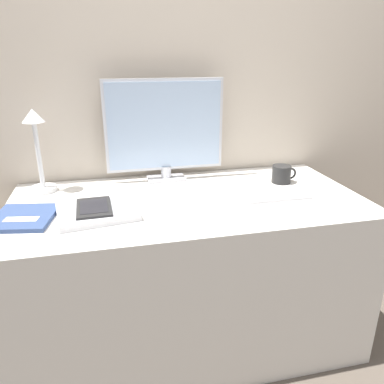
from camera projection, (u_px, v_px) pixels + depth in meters
name	position (u px, v px, depth m)	size (l,w,h in m)	color
ground_plane	(197.00, 361.00, 1.67)	(10.00, 10.00, 0.00)	brown
wall_back	(169.00, 73.00, 1.77)	(3.60, 0.05, 2.40)	beige
desk	(188.00, 271.00, 1.71)	(1.48, 0.73, 0.71)	silver
monitor	(165.00, 129.00, 1.74)	(0.56, 0.11, 0.48)	silver
keyboard	(277.00, 196.00, 1.59)	(0.28, 0.10, 0.01)	silver
laptop	(97.00, 212.00, 1.43)	(0.32, 0.28, 0.02)	silver
ereader	(94.00, 207.00, 1.43)	(0.14, 0.20, 0.01)	black
desk_lamp	(37.00, 145.00, 1.60)	(0.12, 0.12, 0.36)	white
notebook	(23.00, 217.00, 1.39)	(0.26, 0.27, 0.02)	#334775
coffee_mug	(282.00, 174.00, 1.77)	(0.12, 0.09, 0.08)	black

